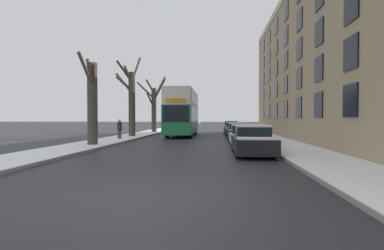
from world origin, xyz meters
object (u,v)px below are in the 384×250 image
bare_tree_left_2 (154,106)px  parked_car_0 (252,141)px  parked_car_1 (243,136)px  parked_car_3 (234,129)px  parked_car_4 (231,127)px  bare_tree_left_0 (92,100)px  double_decker_bus (183,111)px  parked_car_2 (238,132)px  bare_tree_left_1 (131,99)px  pedestrian_left_sidewalk (119,129)px

bare_tree_left_2 → parked_car_0: bare_tree_left_2 is taller
parked_car_1 → parked_car_3: parked_car_3 is taller
parked_car_0 → parked_car_4: 22.37m
bare_tree_left_0 → double_decker_bus: bare_tree_left_0 is taller
parked_car_2 → parked_car_3: parked_car_3 is taller
bare_tree_left_1 → bare_tree_left_2: (0.22, 9.13, -0.26)m
bare_tree_left_1 → parked_car_3: bearing=22.7°
bare_tree_left_1 → parked_car_0: bearing=-52.2°
parked_car_0 → pedestrian_left_sidewalk: (-9.64, 8.72, 0.27)m
bare_tree_left_2 → parked_car_4: bare_tree_left_2 is taller
parked_car_4 → pedestrian_left_sidewalk: pedestrian_left_sidewalk is taller
parked_car_3 → parked_car_1: bearing=-90.0°
pedestrian_left_sidewalk → double_decker_bus: bearing=-3.3°
parked_car_1 → parked_car_4: bearing=90.0°
parked_car_2 → parked_car_4: parked_car_4 is taller
parked_car_2 → parked_car_4: (0.00, 11.64, 0.03)m
bare_tree_left_2 → parked_car_1: bearing=-59.5°
bare_tree_left_1 → parked_car_0: (9.82, -12.68, -2.93)m
bare_tree_left_0 → parked_car_4: (9.60, 19.05, -2.29)m
parked_car_1 → bare_tree_left_2: bearing=120.5°
double_decker_bus → parked_car_0: (5.28, -15.62, -1.92)m
parked_car_3 → pedestrian_left_sidewalk: (-9.64, -8.06, 0.30)m
parked_car_2 → bare_tree_left_1: bearing=168.7°
pedestrian_left_sidewalk → parked_car_4: bearing=-6.2°
parked_car_0 → parked_car_1: size_ratio=1.00×
double_decker_bus → parked_car_4: 8.78m
double_decker_bus → parked_car_1: (5.28, -10.11, -1.96)m
bare_tree_left_0 → double_decker_bus: (4.32, 12.30, -0.38)m
bare_tree_left_2 → pedestrian_left_sidewalk: bare_tree_left_2 is taller
double_decker_bus → pedestrian_left_sidewalk: double_decker_bus is taller
bare_tree_left_0 → double_decker_bus: 13.04m
parked_car_3 → pedestrian_left_sidewalk: pedestrian_left_sidewalk is taller
bare_tree_left_1 → pedestrian_left_sidewalk: 4.78m
parked_car_1 → parked_car_2: (-0.00, 5.22, 0.02)m
bare_tree_left_2 → parked_car_4: 9.98m
bare_tree_left_1 → pedestrian_left_sidewalk: size_ratio=4.60×
double_decker_bus → pedestrian_left_sidewalk: size_ratio=5.92×
bare_tree_left_1 → double_decker_bus: bearing=32.9°
bare_tree_left_2 → pedestrian_left_sidewalk: size_ratio=4.01×
bare_tree_left_2 → parked_car_1: (9.60, -16.31, -2.72)m
bare_tree_left_2 → double_decker_bus: size_ratio=0.68×
parked_car_1 → parked_car_3: bearing=90.0°
bare_tree_left_0 → parked_car_1: bare_tree_left_0 is taller
parked_car_1 → pedestrian_left_sidewalk: pedestrian_left_sidewalk is taller
parked_car_1 → pedestrian_left_sidewalk: (-9.64, 3.22, 0.31)m
bare_tree_left_2 → parked_car_2: (9.60, -11.08, -2.70)m
bare_tree_left_2 → bare_tree_left_0: bearing=-90.0°
bare_tree_left_1 → parked_car_1: 12.53m
bare_tree_left_1 → parked_car_0: size_ratio=1.76×
bare_tree_left_1 → parked_car_4: bearing=44.6°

